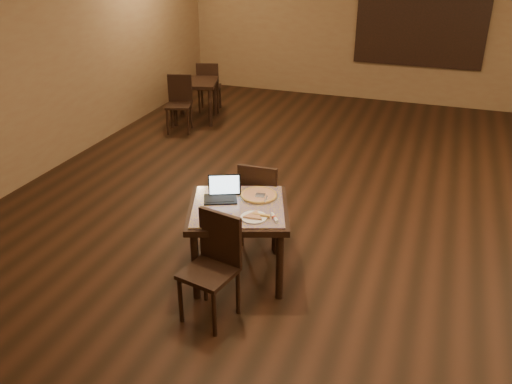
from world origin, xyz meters
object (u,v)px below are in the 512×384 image
at_px(tiled_table, 238,215).
at_px(laptop, 222,193).
at_px(chair_main_near, 214,261).
at_px(pizza_pan, 259,196).
at_px(other_table_b_chair_near, 179,100).
at_px(other_table_b, 195,88).
at_px(chair_main_far, 260,199).
at_px(other_table_b_chair_far, 209,84).

xyz_separation_m(tiled_table, laptop, (-0.20, 0.10, 0.16)).
xyz_separation_m(chair_main_near, pizza_pan, (0.10, 0.86, 0.23)).
distance_m(tiled_table, pizza_pan, 0.29).
height_order(pizza_pan, other_table_b_chair_near, other_table_b_chair_near).
xyz_separation_m(tiled_table, other_table_b, (-2.45, 4.18, -0.07)).
xyz_separation_m(chair_main_near, chair_main_far, (-0.01, 1.23, -0.01)).
height_order(other_table_b_chair_near, other_table_b_chair_far, same).
xyz_separation_m(chair_main_far, other_table_b, (-2.45, 3.56, 0.06)).
bearing_deg(pizza_pan, chair_main_far, 107.20).
bearing_deg(laptop, chair_main_far, 44.47).
relative_size(tiled_table, laptop, 3.15).
distance_m(laptop, other_table_b_chair_near, 4.22).
bearing_deg(other_table_b_chair_near, pizza_pan, -68.95).
bearing_deg(other_table_b_chair_far, chair_main_far, 104.38).
distance_m(other_table_b, other_table_b_chair_far, 0.54).
relative_size(chair_main_far, other_table_b, 1.01).
height_order(chair_main_near, other_table_b_chair_far, chair_main_near).
relative_size(chair_main_near, other_table_b_chair_near, 1.04).
bearing_deg(chair_main_near, laptop, 119.00).
bearing_deg(chair_main_far, chair_main_near, 88.35).
bearing_deg(other_table_b_chair_far, laptop, 99.47).
height_order(tiled_table, laptop, laptop).
xyz_separation_m(other_table_b_chair_near, other_table_b_chair_far, (0.05, 1.08, 0.00)).
relative_size(pizza_pan, other_table_b_chair_far, 0.42).
height_order(pizza_pan, other_table_b, pizza_pan).
bearing_deg(laptop, chair_main_near, -97.19).
relative_size(tiled_table, chair_main_near, 1.23).
bearing_deg(chair_main_far, other_table_b_chair_far, -61.64).
bearing_deg(tiled_table, chair_main_far, 70.07).
bearing_deg(chair_main_near, chair_main_far, 102.79).
distance_m(chair_main_near, laptop, 0.80).
relative_size(chair_main_near, other_table_b_chair_far, 1.04).
relative_size(laptop, other_table_b_chair_far, 0.41).
xyz_separation_m(pizza_pan, other_table_b, (-2.57, 3.94, -0.18)).
bearing_deg(chair_main_far, other_table_b_chair_near, -52.98).
height_order(chair_main_far, laptop, laptop).
distance_m(tiled_table, other_table_b_chair_far, 5.31).
distance_m(tiled_table, chair_main_far, 0.63).
bearing_deg(laptop, other_table_b_chair_far, 91.69).
xyz_separation_m(chair_main_near, other_table_b_chair_far, (-2.44, 5.33, -0.02)).
height_order(pizza_pan, other_table_b_chair_far, other_table_b_chair_far).
height_order(tiled_table, other_table_b_chair_far, other_table_b_chair_far).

